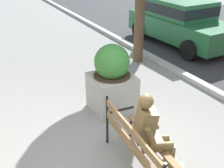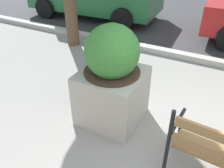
{
  "view_description": "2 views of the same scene",
  "coord_description": "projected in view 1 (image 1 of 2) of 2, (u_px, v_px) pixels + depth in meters",
  "views": [
    {
      "loc": [
        2.96,
        -2.1,
        3.21
      ],
      "look_at": [
        -1.75,
        0.38,
        0.6
      ],
      "focal_mm": 45.34,
      "sensor_mm": 36.0,
      "label": 1
    },
    {
      "loc": [
        -0.45,
        -2.1,
        2.42
      ],
      "look_at": [
        -1.75,
        0.38,
        0.6
      ],
      "focal_mm": 38.18,
      "sensor_mm": 36.0,
      "label": 2
    }
  ],
  "objects": [
    {
      "name": "parked_car_green",
      "position": [
        180.0,
        21.0,
        9.91
      ],
      "size": [
        4.17,
        2.06,
        1.56
      ],
      "color": "#236638",
      "rests_on": "ground"
    },
    {
      "name": "park_bench",
      "position": [
        140.0,
        144.0,
        4.22
      ],
      "size": [
        1.83,
        0.67,
        0.95
      ],
      "color": "olive",
      "rests_on": "ground"
    },
    {
      "name": "ground_plane",
      "position": [
        141.0,
        163.0,
        4.64
      ],
      "size": [
        80.0,
        80.0,
        0.0
      ],
      "primitive_type": "plane",
      "color": "gray"
    },
    {
      "name": "bronze_statue_seated",
      "position": [
        154.0,
        136.0,
        4.2
      ],
      "size": [
        0.81,
        0.81,
        1.37
      ],
      "color": "brown",
      "rests_on": "ground"
    },
    {
      "name": "concrete_planter",
      "position": [
        112.0,
        81.0,
        5.89
      ],
      "size": [
        0.86,
        0.86,
        1.46
      ],
      "color": "#A8A399",
      "rests_on": "ground"
    }
  ]
}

